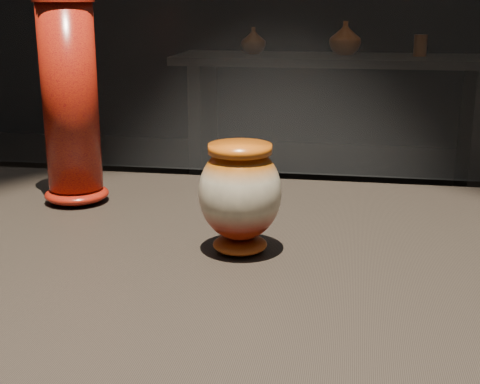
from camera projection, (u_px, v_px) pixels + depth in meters
The scene contains 6 objects.
main_vase at pixel (240, 194), 0.91m from camera, with size 0.15×0.15×0.15m.
tall_vase at pixel (71, 105), 1.11m from camera, with size 0.13×0.13×0.35m.
back_shelf at pixel (334, 98), 4.21m from camera, with size 2.00×0.60×0.90m.
back_vase_left at pixel (253, 41), 4.24m from camera, with size 0.16×0.16×0.17m, color brown.
back_vase_mid at pixel (345, 38), 4.15m from camera, with size 0.20×0.20×0.21m, color maroon.
back_vase_right at pixel (420, 45), 4.08m from camera, with size 0.08×0.08×0.13m, color brown.
Camera 1 is at (0.08, -0.86, 1.24)m, focal length 50.00 mm.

